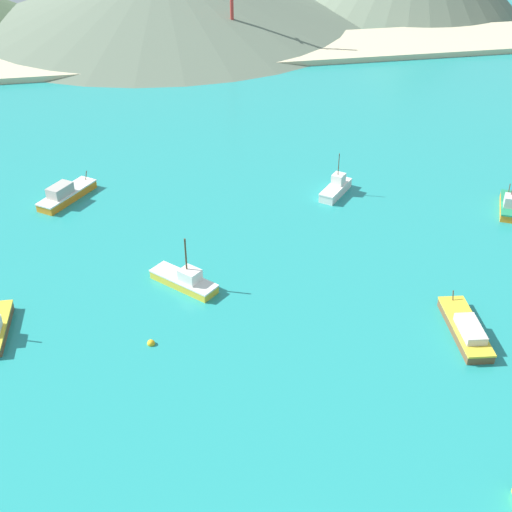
# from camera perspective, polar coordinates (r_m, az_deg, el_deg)

# --- Properties ---
(ground) EXTENTS (260.00, 280.00, 0.50)m
(ground) POSITION_cam_1_polar(r_m,az_deg,el_deg) (71.18, -3.00, -5.18)
(ground) COLOR teal
(fishing_boat_0) EXTENTS (7.49, 7.81, 6.40)m
(fishing_boat_0) POSITION_cam_1_polar(r_m,az_deg,el_deg) (75.05, -6.12, -2.07)
(fishing_boat_0) COLOR gold
(fishing_boat_0) RESTS_ON ground
(fishing_boat_3) EXTENTS (6.07, 6.56, 6.08)m
(fishing_boat_3) POSITION_cam_1_polar(r_m,az_deg,el_deg) (94.54, 6.89, 5.81)
(fishing_boat_3) COLOR silver
(fishing_boat_3) RESTS_ON ground
(fishing_boat_4) EXTENTS (5.37, 7.65, 5.06)m
(fishing_boat_4) POSITION_cam_1_polar(r_m,az_deg,el_deg) (95.88, 20.89, 4.11)
(fishing_boat_4) COLOR orange
(fishing_boat_4) RESTS_ON ground
(fishing_boat_5) EXTENTS (8.12, 9.32, 2.67)m
(fishing_boat_5) POSITION_cam_1_polar(r_m,az_deg,el_deg) (95.94, -16.06, 5.14)
(fishing_boat_5) COLOR orange
(fishing_boat_5) RESTS_ON ground
(fishing_boat_6) EXTENTS (4.01, 10.07, 2.12)m
(fishing_boat_6) POSITION_cam_1_polar(r_m,az_deg,el_deg) (71.15, 17.61, -5.98)
(fishing_boat_6) COLOR brown
(fishing_boat_6) RESTS_ON ground
(buoy_0) EXTENTS (0.78, 0.78, 0.78)m
(buoy_0) POSITION_cam_1_polar(r_m,az_deg,el_deg) (67.86, -9.01, -7.42)
(buoy_0) COLOR gold
(buoy_0) RESTS_ON ground
(beach_strip) EXTENTS (247.00, 23.40, 1.20)m
(beach_strip) POSITION_cam_1_polar(r_m,az_deg,el_deg) (156.70, -8.46, 16.63)
(beach_strip) COLOR beige
(beach_strip) RESTS_ON ground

